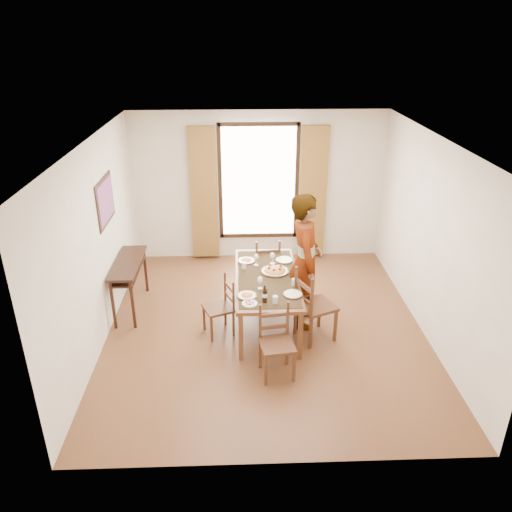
{
  "coord_description": "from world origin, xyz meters",
  "views": [
    {
      "loc": [
        -0.37,
        -6.15,
        4.0
      ],
      "look_at": [
        -0.13,
        0.3,
        1.0
      ],
      "focal_mm": 35.0,
      "sensor_mm": 36.0,
      "label": 1
    }
  ],
  "objects_px": {
    "man": "(305,261)",
    "pasta_platter": "(275,269)",
    "console_table": "(128,269)",
    "dining_table": "(267,281)"
  },
  "relations": [
    {
      "from": "console_table",
      "to": "dining_table",
      "type": "height_order",
      "value": "console_table"
    },
    {
      "from": "man",
      "to": "pasta_platter",
      "type": "distance_m",
      "value": 0.47
    },
    {
      "from": "console_table",
      "to": "dining_table",
      "type": "xyz_separation_m",
      "value": [
        2.05,
        -0.47,
        0.01
      ]
    },
    {
      "from": "console_table",
      "to": "man",
      "type": "distance_m",
      "value": 2.65
    },
    {
      "from": "console_table",
      "to": "man",
      "type": "xyz_separation_m",
      "value": [
        2.59,
        -0.47,
        0.3
      ]
    },
    {
      "from": "man",
      "to": "pasta_platter",
      "type": "bearing_deg",
      "value": 73.25
    },
    {
      "from": "dining_table",
      "to": "man",
      "type": "height_order",
      "value": "man"
    },
    {
      "from": "pasta_platter",
      "to": "man",
      "type": "bearing_deg",
      "value": -18.69
    },
    {
      "from": "man",
      "to": "pasta_platter",
      "type": "xyz_separation_m",
      "value": [
        -0.41,
        0.14,
        -0.18
      ]
    },
    {
      "from": "dining_table",
      "to": "man",
      "type": "xyz_separation_m",
      "value": [
        0.53,
        -0.0,
        0.3
      ]
    }
  ]
}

